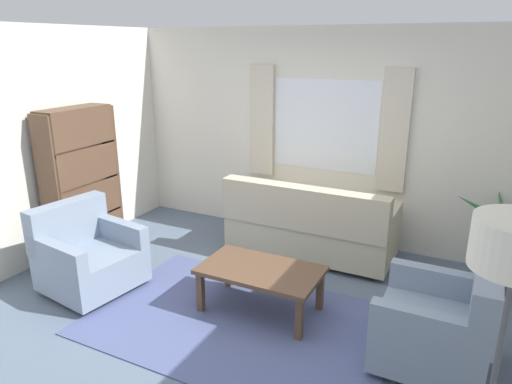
% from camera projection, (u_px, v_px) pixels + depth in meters
% --- Properties ---
extents(ground_plane, '(6.24, 6.24, 0.00)m').
position_uv_depth(ground_plane, '(239.00, 322.00, 4.20)').
color(ground_plane, slate).
extents(wall_back, '(5.32, 0.12, 2.60)m').
position_uv_depth(wall_back, '(326.00, 137.00, 5.72)').
color(wall_back, silver).
rests_on(wall_back, ground_plane).
extents(wall_left, '(0.12, 4.40, 2.60)m').
position_uv_depth(wall_left, '(18.00, 152.00, 4.94)').
color(wall_left, silver).
rests_on(wall_left, ground_plane).
extents(window_with_curtains, '(1.98, 0.07, 1.40)m').
position_uv_depth(window_with_curtains, '(324.00, 126.00, 5.61)').
color(window_with_curtains, white).
extents(area_rug, '(2.65, 1.76, 0.01)m').
position_uv_depth(area_rug, '(239.00, 322.00, 4.20)').
color(area_rug, '#4C5684').
rests_on(area_rug, ground_plane).
extents(couch, '(1.90, 0.82, 0.92)m').
position_uv_depth(couch, '(309.00, 227.00, 5.40)').
color(couch, '#BCB293').
rests_on(couch, ground_plane).
extents(armchair_left, '(0.93, 0.95, 0.88)m').
position_uv_depth(armchair_left, '(87.00, 256.00, 4.69)').
color(armchair_left, gray).
rests_on(armchair_left, ground_plane).
extents(armchair_right, '(0.82, 0.84, 0.88)m').
position_uv_depth(armchair_right, '(441.00, 325.00, 3.54)').
color(armchair_right, gray).
rests_on(armchair_right, ground_plane).
extents(coffee_table, '(1.10, 0.64, 0.44)m').
position_uv_depth(coffee_table, '(261.00, 274.00, 4.27)').
color(coffee_table, brown).
rests_on(coffee_table, ground_plane).
extents(potted_plant, '(1.14, 1.02, 1.02)m').
position_uv_depth(potted_plant, '(506.00, 251.00, 4.67)').
color(potted_plant, '#56565B').
rests_on(potted_plant, ground_plane).
extents(bookshelf, '(0.30, 0.94, 1.72)m').
position_uv_depth(bookshelf, '(87.00, 187.00, 5.45)').
color(bookshelf, brown).
rests_on(bookshelf, ground_plane).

